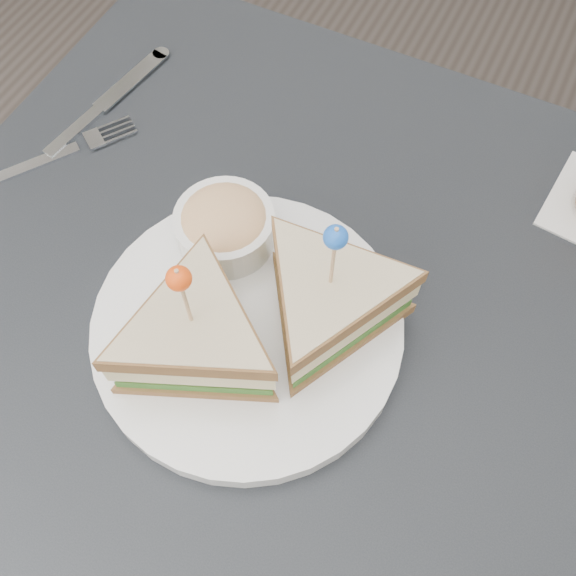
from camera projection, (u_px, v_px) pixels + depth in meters
The scene contains 5 objects.
ground_plane at pixel (281, 481), 1.29m from camera, with size 3.50×3.50×0.00m, color #3F3833.
table at pixel (276, 347), 0.70m from camera, with size 0.80×0.80×0.75m.
plate_meal at pixel (255, 311), 0.58m from camera, with size 0.35×0.33×0.17m.
cutlery_fork at pixel (62, 153), 0.73m from camera, with size 0.13×0.17×0.01m.
cutlery_knife at pixel (104, 104), 0.76m from camera, with size 0.05×0.21×0.01m.
Camera 1 is at (0.13, -0.24, 1.32)m, focal length 40.00 mm.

